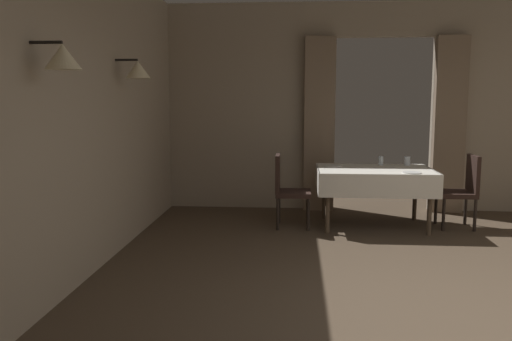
# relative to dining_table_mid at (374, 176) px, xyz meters

# --- Properties ---
(ground) EXTENTS (10.08, 10.08, 0.00)m
(ground) POSITION_rel_dining_table_mid_xyz_m (0.25, -3.08, -0.66)
(ground) COLOR #4C3D2D
(wall_left) EXTENTS (0.49, 8.40, 3.00)m
(wall_left) POSITION_rel_dining_table_mid_xyz_m (-2.94, -3.08, 0.85)
(wall_left) COLOR gray
(wall_left) RESTS_ON ground
(wall_back) EXTENTS (6.40, 0.27, 3.00)m
(wall_back) POSITION_rel_dining_table_mid_xyz_m (0.25, 1.10, 0.85)
(wall_back) COLOR gray
(wall_back) RESTS_ON ground
(dining_table_mid) EXTENTS (1.45, 1.05, 0.75)m
(dining_table_mid) POSITION_rel_dining_table_mid_xyz_m (0.00, 0.00, 0.00)
(dining_table_mid) COLOR #4C3D2D
(dining_table_mid) RESTS_ON ground
(chair_mid_left) EXTENTS (0.44, 0.44, 0.93)m
(chair_mid_left) POSITION_rel_dining_table_mid_xyz_m (-1.11, -0.11, -0.14)
(chair_mid_left) COLOR black
(chair_mid_left) RESTS_ON ground
(chair_mid_right) EXTENTS (0.44, 0.44, 0.93)m
(chair_mid_right) POSITION_rel_dining_table_mid_xyz_m (1.11, 0.01, -0.14)
(chair_mid_right) COLOR black
(chair_mid_right) RESTS_ON ground
(plate_mid_a) EXTENTS (0.24, 0.24, 0.01)m
(plate_mid_a) POSITION_rel_dining_table_mid_xyz_m (-0.51, 0.18, 0.10)
(plate_mid_a) COLOR white
(plate_mid_a) RESTS_ON dining_table_mid
(glass_mid_b) EXTENTS (0.08, 0.08, 0.12)m
(glass_mid_b) POSITION_rel_dining_table_mid_xyz_m (0.48, 0.36, 0.15)
(glass_mid_b) COLOR silver
(glass_mid_b) RESTS_ON dining_table_mid
(glass_mid_c) EXTENTS (0.06, 0.06, 0.12)m
(glass_mid_c) POSITION_rel_dining_table_mid_xyz_m (0.13, 0.37, 0.15)
(glass_mid_c) COLOR silver
(glass_mid_c) RESTS_ON dining_table_mid
(plate_mid_d) EXTENTS (0.22, 0.22, 0.01)m
(plate_mid_d) POSITION_rel_dining_table_mid_xyz_m (0.39, -0.39, 0.10)
(plate_mid_d) COLOR white
(plate_mid_d) RESTS_ON dining_table_mid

